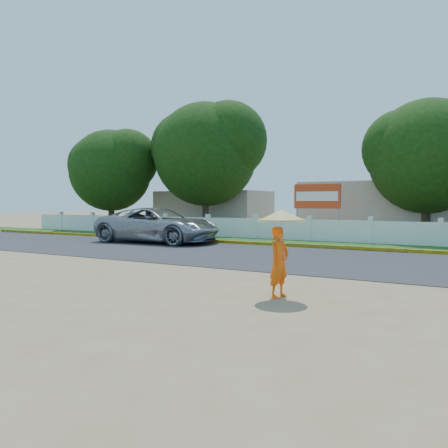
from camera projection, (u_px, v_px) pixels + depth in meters
The scene contains 11 objects.
ground at pixel (191, 273), 12.43m from camera, with size 120.00×120.00×0.00m, color #9E8460.
road at pixel (255, 255), 16.39m from camera, with size 60.00×7.00×0.02m, color #38383A.
grass_verge at pixel (300, 243), 21.00m from camera, with size 60.00×3.50×0.03m, color #2D601E.
curb at pixel (288, 245), 19.50m from camera, with size 40.00×0.18×0.16m, color yellow.
fence at pixel (309, 230), 22.25m from camera, with size 40.00×0.10×1.10m, color silver.
building_near at pixel (390, 208), 26.76m from camera, with size 10.00×6.00×3.20m, color #B7AD99.
building_far at pixel (214, 209), 33.80m from camera, with size 8.00×5.00×2.80m, color #B7AD99.
vehicle at pixel (158, 225), 21.46m from camera, with size 2.86×6.19×1.72m, color #919398.
monk_with_parasol at pixel (280, 240), 9.18m from camera, with size 1.03×1.03×1.87m.
billboard at pixel (317, 199), 23.10m from camera, with size 2.50×0.13×2.95m.
tree_row at pixel (348, 150), 24.55m from camera, with size 36.66×8.11×8.90m.
Camera 1 is at (6.68, -10.42, 2.04)m, focal length 35.00 mm.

